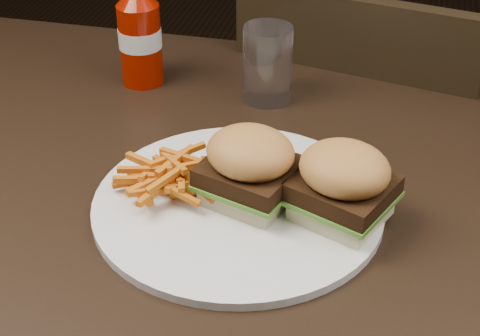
% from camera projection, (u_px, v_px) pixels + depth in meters
% --- Properties ---
extents(dining_table, '(1.20, 0.80, 0.04)m').
position_uv_depth(dining_table, '(208.00, 185.00, 0.93)').
color(dining_table, black).
rests_on(dining_table, ground).
extents(chair_far, '(0.49, 0.49, 0.04)m').
position_uv_depth(chair_far, '(367.00, 178.00, 1.48)').
color(chair_far, black).
rests_on(chair_far, ground).
extents(plate, '(0.34, 0.34, 0.01)m').
position_uv_depth(plate, '(238.00, 205.00, 0.86)').
color(plate, white).
rests_on(plate, dining_table).
extents(sandwich_half_a, '(0.11, 0.11, 0.02)m').
position_uv_depth(sandwich_half_a, '(250.00, 191.00, 0.85)').
color(sandwich_half_a, beige).
rests_on(sandwich_half_a, plate).
extents(sandwich_half_b, '(0.12, 0.11, 0.02)m').
position_uv_depth(sandwich_half_b, '(341.00, 208.00, 0.82)').
color(sandwich_half_b, beige).
rests_on(sandwich_half_b, plate).
extents(fries_pile, '(0.11, 0.11, 0.04)m').
position_uv_depth(fries_pile, '(173.00, 172.00, 0.86)').
color(fries_pile, '#CA6224').
rests_on(fries_pile, plate).
extents(ketchup_bottle, '(0.07, 0.07, 0.13)m').
position_uv_depth(ketchup_bottle, '(141.00, 45.00, 1.10)').
color(ketchup_bottle, '#900F00').
rests_on(ketchup_bottle, dining_table).
extents(tumbler, '(0.08, 0.08, 0.11)m').
position_uv_depth(tumbler, '(268.00, 64.00, 1.05)').
color(tumbler, white).
rests_on(tumbler, dining_table).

